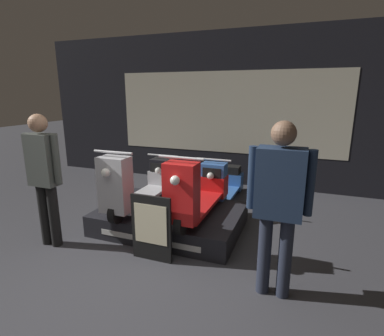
# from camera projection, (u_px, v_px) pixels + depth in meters

# --- Properties ---
(ground_plane) EXTENTS (30.00, 30.00, 0.00)m
(ground_plane) POSITION_uv_depth(u_px,v_px,m) (117.00, 296.00, 2.98)
(ground_plane) COLOR #38383D
(shop_wall_back) EXTENTS (8.86, 0.09, 3.20)m
(shop_wall_back) POSITION_uv_depth(u_px,v_px,m) (226.00, 110.00, 6.36)
(shop_wall_back) COLOR black
(shop_wall_back) RESTS_ON ground_plane
(display_platform) EXTENTS (2.04, 1.39, 0.30)m
(display_platform) POSITION_uv_depth(u_px,v_px,m) (171.00, 218.00, 4.44)
(display_platform) COLOR black
(display_platform) RESTS_ON ground_plane
(scooter_display_left) EXTENTS (0.55, 1.74, 0.96)m
(scooter_display_left) POSITION_uv_depth(u_px,v_px,m) (139.00, 184.00, 4.39)
(scooter_display_left) COLOR black
(scooter_display_left) RESTS_ON display_platform
(scooter_display_right) EXTENTS (0.55, 1.74, 0.96)m
(scooter_display_right) POSITION_uv_depth(u_px,v_px,m) (198.00, 191.00, 4.07)
(scooter_display_right) COLOR black
(scooter_display_right) RESTS_ON display_platform
(scooter_backrow_0) EXTENTS (0.55, 1.74, 0.96)m
(scooter_backrow_0) POSITION_uv_depth(u_px,v_px,m) (177.00, 180.00, 5.67)
(scooter_backrow_0) COLOR black
(scooter_backrow_0) RESTS_ON ground_plane
(scooter_backrow_1) EXTENTS (0.55, 1.74, 0.96)m
(scooter_backrow_1) POSITION_uv_depth(u_px,v_px,m) (223.00, 185.00, 5.37)
(scooter_backrow_1) COLOR black
(scooter_backrow_1) RESTS_ON ground_plane
(person_left_browsing) EXTENTS (0.53, 0.22, 1.72)m
(person_left_browsing) POSITION_uv_depth(u_px,v_px,m) (44.00, 172.00, 3.76)
(person_left_browsing) COLOR black
(person_left_browsing) RESTS_ON ground_plane
(person_right_browsing) EXTENTS (0.60, 0.24, 1.73)m
(person_right_browsing) POSITION_uv_depth(u_px,v_px,m) (279.00, 197.00, 2.77)
(person_right_browsing) COLOR #232838
(person_right_browsing) RESTS_ON ground_plane
(price_sign_board) EXTENTS (0.51, 0.04, 0.82)m
(price_sign_board) POSITION_uv_depth(u_px,v_px,m) (151.00, 228.00, 3.53)
(price_sign_board) COLOR black
(price_sign_board) RESTS_ON ground_plane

